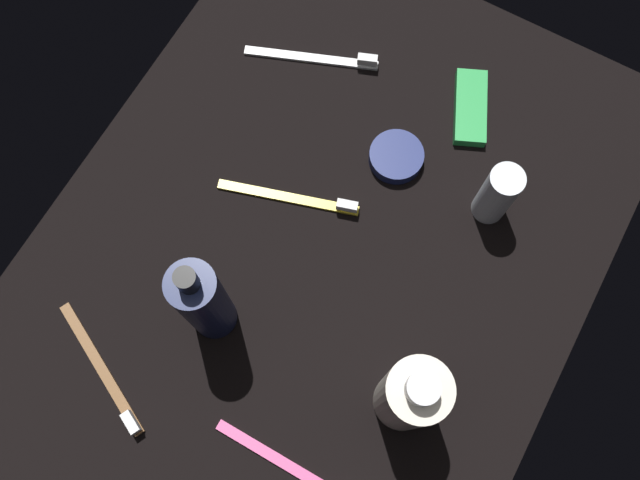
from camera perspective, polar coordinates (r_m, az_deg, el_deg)
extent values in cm
cube|color=black|center=(85.28, 0.00, -0.70)|extent=(84.00, 64.00, 1.20)
cylinder|color=#161E45|center=(75.29, -9.58, -5.10)|extent=(5.24, 5.24, 17.20)
cylinder|color=black|center=(65.68, -10.97, -3.30)|extent=(2.20, 2.20, 2.80)
cylinder|color=silver|center=(74.09, 7.47, -12.67)|extent=(6.61, 6.61, 15.99)
cylinder|color=silver|center=(65.10, 8.48, -12.07)|extent=(3.20, 3.20, 2.20)
cylinder|color=silver|center=(84.16, 14.44, 3.67)|extent=(4.11, 4.11, 10.09)
cube|color=yellow|center=(86.39, -2.66, 3.58)|extent=(6.57, 17.52, 0.90)
cube|color=white|center=(84.85, 2.26, 2.85)|extent=(1.83, 2.81, 1.20)
cube|color=white|center=(95.10, -0.74, 14.87)|extent=(7.74, 17.18, 0.90)
cube|color=white|center=(93.88, 3.94, 14.65)|extent=(1.98, 2.82, 1.20)
cube|color=#E55999|center=(80.95, -2.77, -18.06)|extent=(1.23, 18.00, 0.90)
cube|color=brown|center=(85.24, -17.67, -10.04)|extent=(9.00, 16.69, 0.90)
cube|color=white|center=(82.62, -15.38, -14.34)|extent=(2.13, 2.82, 1.20)
cube|color=green|center=(93.13, 12.33, 10.65)|extent=(11.12, 7.94, 1.50)
cylinder|color=navy|center=(88.40, 6.32, 6.85)|extent=(6.91, 6.91, 1.79)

